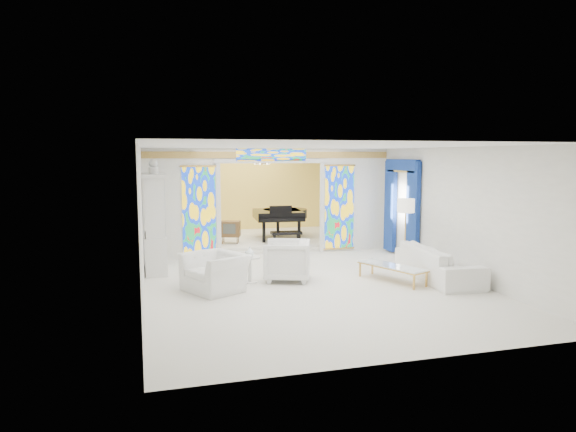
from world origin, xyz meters
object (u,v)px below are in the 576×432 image
object	(u,v)px
armchair_right	(287,260)
coffee_table	(392,267)
armchair_left	(215,272)
sofa	(438,263)
tv_console	(230,229)
china_cabinet	(155,224)
grand_piano	(281,215)

from	to	relation	value
armchair_right	coffee_table	xyz separation A→B (m)	(2.24, -0.74, -0.12)
armchair_left	coffee_table	xyz separation A→B (m)	(3.91, -0.29, -0.05)
sofa	tv_console	bearing A→B (deg)	42.78
china_cabinet	armchair_left	xyz separation A→B (m)	(1.15, -2.17, -0.78)
armchair_right	coffee_table	bearing A→B (deg)	91.14
china_cabinet	grand_piano	size ratio (longest dim) A/B	0.98
china_cabinet	armchair_right	size ratio (longest dim) A/B	2.70
coffee_table	sofa	bearing A→B (deg)	-4.87
armchair_left	armchair_right	distance (m)	1.74
armchair_right	tv_console	bearing A→B (deg)	-152.29
sofa	tv_console	distance (m)	6.39
china_cabinet	sofa	distance (m)	6.72
armchair_left	tv_console	size ratio (longest dim) A/B	1.80
china_cabinet	grand_piano	world-z (taller)	china_cabinet
china_cabinet	armchair_right	bearing A→B (deg)	-31.36
china_cabinet	sofa	world-z (taller)	china_cabinet
coffee_table	armchair_right	bearing A→B (deg)	161.67
armchair_left	coffee_table	world-z (taller)	armchair_left
armchair_left	grand_piano	distance (m)	5.96
coffee_table	tv_console	xyz separation A→B (m)	(-2.84, 4.93, 0.28)
sofa	grand_piano	bearing A→B (deg)	26.06
sofa	coffee_table	xyz separation A→B (m)	(-1.11, 0.09, -0.04)
grand_piano	armchair_left	bearing A→B (deg)	-113.33
china_cabinet	tv_console	xyz separation A→B (m)	(2.22, 2.47, -0.56)
armchair_left	sofa	world-z (taller)	armchair_left
coffee_table	armchair_left	bearing A→B (deg)	175.78
armchair_left	grand_piano	size ratio (longest dim) A/B	0.43
armchair_left	tv_console	distance (m)	4.77
sofa	coffee_table	bearing A→B (deg)	89.74
armchair_left	coffee_table	distance (m)	3.92
sofa	armchair_left	bearing A→B (deg)	90.25
armchair_left	coffee_table	size ratio (longest dim) A/B	0.70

